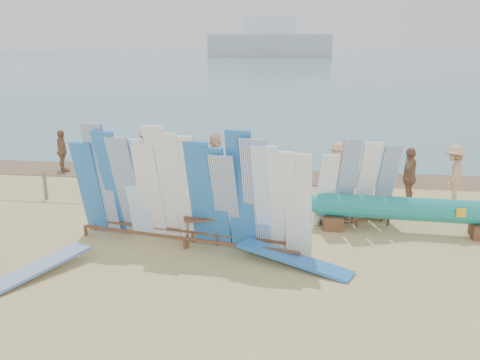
% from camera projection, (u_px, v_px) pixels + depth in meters
% --- Properties ---
extents(ground, '(160.00, 160.00, 0.00)m').
position_uv_depth(ground, '(133.00, 240.00, 13.07)').
color(ground, tan).
rests_on(ground, ground).
extents(ocean, '(320.00, 240.00, 0.02)m').
position_uv_depth(ocean, '(298.00, 62.00, 135.40)').
color(ocean, slate).
rests_on(ocean, ground).
extents(wet_sand_strip, '(40.00, 2.60, 0.01)m').
position_uv_depth(wet_sand_strip, '(196.00, 172.00, 19.95)').
color(wet_sand_strip, brown).
rests_on(wet_sand_strip, ground).
extents(distant_ship, '(45.00, 8.00, 14.00)m').
position_uv_depth(distant_ship, '(270.00, 42.00, 185.36)').
color(distant_ship, '#999EA3').
rests_on(distant_ship, ocean).
extents(fence, '(12.08, 0.08, 0.90)m').
position_uv_depth(fence, '(165.00, 185.00, 15.77)').
color(fence, '#7C725E').
rests_on(fence, ground).
extents(main_surfboard_rack, '(6.13, 1.71, 3.05)m').
position_uv_depth(main_surfboard_rack, '(187.00, 193.00, 12.35)').
color(main_surfboard_rack, brown).
rests_on(main_surfboard_rack, ground).
extents(side_surfboard_rack, '(2.30, 1.29, 2.50)m').
position_uv_depth(side_surfboard_rack, '(357.00, 186.00, 13.82)').
color(side_surfboard_rack, brown).
rests_on(side_surfboard_rack, ground).
extents(outrigger_canoe, '(6.96, 0.87, 0.99)m').
position_uv_depth(outrigger_canoe, '(407.00, 210.00, 13.39)').
color(outrigger_canoe, brown).
rests_on(outrigger_canoe, ground).
extents(vendor_table, '(1.02, 0.87, 1.16)m').
position_uv_depth(vendor_table, '(202.00, 229.00, 12.75)').
color(vendor_table, brown).
rests_on(vendor_table, ground).
extents(flat_board_e, '(1.75, 2.64, 0.33)m').
position_uv_depth(flat_board_e, '(33.00, 277.00, 10.97)').
color(flat_board_e, silver).
rests_on(flat_board_e, ground).
extents(flat_board_d, '(2.71, 1.49, 0.36)m').
position_uv_depth(flat_board_d, '(294.00, 266.00, 11.51)').
color(flat_board_d, '#2469B8').
rests_on(flat_board_d, ground).
extents(beach_chair_left, '(0.59, 0.61, 0.91)m').
position_uv_depth(beach_chair_left, '(195.00, 189.00, 16.67)').
color(beach_chair_left, red).
rests_on(beach_chair_left, ground).
extents(beach_chair_right, '(0.54, 0.56, 0.83)m').
position_uv_depth(beach_chair_right, '(184.00, 188.00, 16.84)').
color(beach_chair_right, red).
rests_on(beach_chair_right, ground).
extents(stroller, '(0.84, 0.96, 1.10)m').
position_uv_depth(stroller, '(251.00, 184.00, 16.54)').
color(stroller, red).
rests_on(stroller, ground).
extents(beachgoer_9, '(1.16, 0.98, 1.69)m').
position_uv_depth(beachgoer_9, '(338.00, 167.00, 17.19)').
color(beachgoer_9, tan).
rests_on(beachgoer_9, ground).
extents(beachgoer_5, '(1.21, 1.65, 1.72)m').
position_uv_depth(beachgoer_5, '(216.00, 156.00, 18.79)').
color(beachgoer_5, beige).
rests_on(beachgoer_5, ground).
extents(beachgoer_extra_1, '(0.95, 1.01, 1.66)m').
position_uv_depth(beachgoer_extra_1, '(62.00, 151.00, 19.79)').
color(beachgoer_extra_1, '#8C6042').
rests_on(beachgoer_extra_1, ground).
extents(beachgoer_extra_0, '(0.98, 1.30, 1.86)m').
position_uv_depth(beachgoer_extra_0, '(454.00, 174.00, 15.91)').
color(beachgoer_extra_0, tan).
rests_on(beachgoer_extra_0, ground).
extents(beachgoer_4, '(0.82, 1.10, 1.72)m').
position_uv_depth(beachgoer_4, '(125.00, 162.00, 17.83)').
color(beachgoer_4, '#8C6042').
rests_on(beachgoer_4, ground).
extents(beachgoer_0, '(0.58, 0.92, 1.74)m').
position_uv_depth(beachgoer_0, '(92.00, 158.00, 18.47)').
color(beachgoer_0, tan).
rests_on(beachgoer_0, ground).
extents(beachgoer_10, '(0.87, 1.18, 1.85)m').
position_uv_depth(beachgoer_10, '(409.00, 177.00, 15.58)').
color(beachgoer_10, '#8C6042').
rests_on(beachgoer_10, ground).
extents(beachgoer_11, '(1.12, 1.45, 1.53)m').
position_uv_depth(beachgoer_11, '(90.00, 150.00, 20.24)').
color(beachgoer_11, beige).
rests_on(beachgoer_11, ground).
extents(beachgoer_3, '(1.25, 0.86, 1.78)m').
position_uv_depth(beachgoer_3, '(147.00, 151.00, 19.44)').
color(beachgoer_3, tan).
rests_on(beachgoer_3, ground).
extents(beachgoer_2, '(0.58, 0.94, 1.81)m').
position_uv_depth(beachgoer_2, '(93.00, 165.00, 17.26)').
color(beachgoer_2, beige).
rests_on(beachgoer_2, ground).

